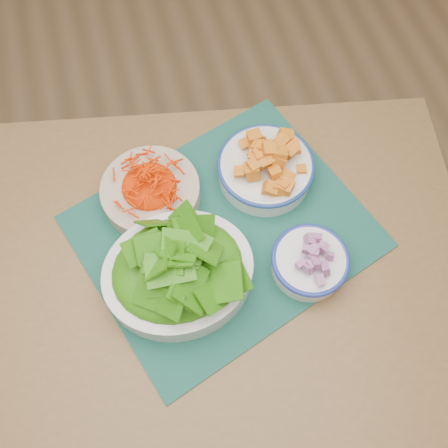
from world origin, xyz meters
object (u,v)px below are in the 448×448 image
object	(u,v)px
onion_bowl	(310,261)
table	(189,287)
placemat	(224,231)
squash_bowl	(266,165)
lettuce_bowl	(178,269)
carrot_bowl	(150,189)

from	to	relation	value
onion_bowl	table	bearing A→B (deg)	164.70
placemat	onion_bowl	distance (m)	0.18
squash_bowl	placemat	bearing A→B (deg)	-139.67
placemat	onion_bowl	xyz separation A→B (m)	(0.13, -0.12, 0.04)
lettuce_bowl	squash_bowl	bearing A→B (deg)	37.05
onion_bowl	placemat	bearing A→B (deg)	138.08
placemat	lettuce_bowl	world-z (taller)	lettuce_bowl
carrot_bowl	onion_bowl	distance (m)	0.34
table	carrot_bowl	size ratio (longest dim) A/B	5.61
table	placemat	distance (m)	0.16
placemat	squash_bowl	xyz separation A→B (m)	(0.11, 0.10, 0.04)
carrot_bowl	placemat	bearing A→B (deg)	-42.38
placemat	squash_bowl	world-z (taller)	squash_bowl
squash_bowl	lettuce_bowl	xyz separation A→B (m)	(-0.22, -0.17, 0.02)
table	onion_bowl	world-z (taller)	onion_bowl
squash_bowl	lettuce_bowl	bearing A→B (deg)	-142.01
squash_bowl	onion_bowl	world-z (taller)	squash_bowl
carrot_bowl	onion_bowl	world-z (taller)	carrot_bowl
squash_bowl	table	bearing A→B (deg)	-143.52
table	onion_bowl	xyz separation A→B (m)	(0.22, -0.06, 0.15)
placemat	lettuce_bowl	xyz separation A→B (m)	(-0.11, -0.08, 0.06)
onion_bowl	carrot_bowl	bearing A→B (deg)	137.86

